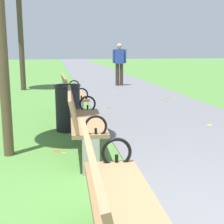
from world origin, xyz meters
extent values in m
cube|color=slate|center=(1.56, 18.00, 0.01)|extent=(3.12, 44.00, 0.02)
cube|color=#93704C|center=(-0.45, -0.01, 0.47)|extent=(0.49, 1.61, 0.05)
cube|color=#93704C|center=(-0.64, 0.00, 0.70)|extent=(0.18, 1.60, 0.40)
cube|color=#A8A59E|center=(-0.42, 0.73, 0.23)|extent=(0.20, 0.13, 0.45)
torus|color=black|center=(-0.36, 0.75, 0.59)|extent=(0.27, 0.04, 0.27)
cylinder|color=black|center=(-0.36, 0.75, 0.51)|extent=(0.03, 0.03, 0.12)
cube|color=#93704C|center=(-0.45, 2.46, 0.47)|extent=(0.51, 1.62, 0.05)
cube|color=#93704C|center=(-0.64, 2.47, 0.70)|extent=(0.19, 1.60, 0.40)
cube|color=#A8A59E|center=(-0.48, 1.72, 0.23)|extent=(0.20, 0.13, 0.45)
cube|color=#A8A59E|center=(-0.42, 3.20, 0.23)|extent=(0.20, 0.13, 0.45)
torus|color=black|center=(-0.42, 1.70, 0.59)|extent=(0.27, 0.04, 0.27)
cylinder|color=black|center=(-0.42, 1.70, 0.51)|extent=(0.03, 0.03, 0.12)
torus|color=black|center=(-0.36, 3.22, 0.59)|extent=(0.27, 0.04, 0.27)
cylinder|color=black|center=(-0.36, 3.22, 0.51)|extent=(0.03, 0.03, 0.12)
cube|color=#93704C|center=(-0.45, 5.03, 0.47)|extent=(0.49, 1.61, 0.05)
cube|color=#93704C|center=(-0.64, 5.02, 0.70)|extent=(0.17, 1.60, 0.40)
cube|color=#A8A59E|center=(-0.43, 4.29, 0.23)|extent=(0.20, 0.13, 0.45)
cube|color=#A8A59E|center=(-0.47, 5.77, 0.23)|extent=(0.20, 0.13, 0.45)
torus|color=black|center=(-0.37, 4.27, 0.59)|extent=(0.27, 0.04, 0.27)
cylinder|color=black|center=(-0.37, 4.27, 0.51)|extent=(0.03, 0.03, 0.12)
torus|color=black|center=(-0.41, 5.79, 0.59)|extent=(0.27, 0.04, 0.27)
cylinder|color=black|center=(-0.41, 5.79, 0.51)|extent=(0.03, 0.03, 0.12)
cylinder|color=#4C3D2D|center=(-1.96, 9.83, 1.93)|extent=(0.18, 0.18, 3.85)
cylinder|color=#3D3328|center=(1.72, 10.38, 0.45)|extent=(0.14, 0.14, 0.85)
cylinder|color=#3D3328|center=(1.57, 10.41, 0.45)|extent=(0.14, 0.14, 0.85)
cube|color=#2D4799|center=(1.64, 10.40, 1.15)|extent=(0.38, 0.28, 0.56)
sphere|color=tan|center=(1.64, 10.40, 1.54)|extent=(0.20, 0.20, 0.20)
cylinder|color=#2D4799|center=(1.86, 10.36, 1.15)|extent=(0.09, 0.09, 0.52)
cylinder|color=#2D4799|center=(1.43, 10.44, 1.15)|extent=(0.09, 0.09, 0.52)
cylinder|color=black|center=(-0.65, 3.85, 0.40)|extent=(0.44, 0.44, 0.80)
torus|color=black|center=(-0.65, 3.85, 0.82)|extent=(0.48, 0.48, 0.04)
cylinder|color=#BC842D|center=(-0.78, 2.57, 0.00)|extent=(0.09, 0.09, 0.00)
cylinder|color=#93511E|center=(0.43, 5.78, 0.02)|extent=(0.14, 0.14, 0.00)
cylinder|color=gold|center=(2.04, 3.66, 0.02)|extent=(0.15, 0.15, 0.00)
cylinder|color=#AD6B23|center=(-0.35, 7.53, 0.00)|extent=(0.15, 0.15, 0.00)
cylinder|color=#93511E|center=(2.41, 6.95, 0.02)|extent=(0.14, 0.14, 0.00)
cylinder|color=#93511E|center=(2.16, 6.75, 0.02)|extent=(0.11, 0.11, 0.00)
cylinder|color=#93511E|center=(2.18, 6.48, 0.02)|extent=(0.10, 0.10, 0.00)
cylinder|color=#AD6B23|center=(1.05, 7.78, 0.02)|extent=(0.09, 0.09, 0.00)
cylinder|color=#93511E|center=(-0.88, 2.67, 0.00)|extent=(0.12, 0.12, 0.00)
cylinder|color=#BC842D|center=(-0.81, 4.23, 0.00)|extent=(0.10, 0.10, 0.00)
camera|label=1|loc=(-0.88, -1.84, 1.49)|focal=51.02mm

